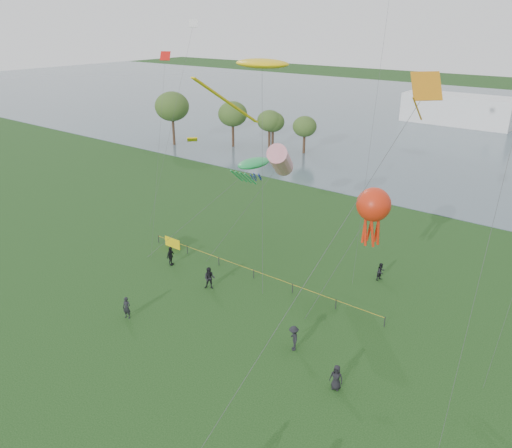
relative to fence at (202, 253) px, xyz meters
The scene contains 16 objects.
ground_plane 18.79m from the fence, 55.64° to the right, with size 400.00×400.00×0.00m, color black.
pavilion_left 79.54m from the fence, 91.01° to the left, with size 22.00×8.00×6.00m, color white.
trees 43.75m from the fence, 127.48° to the left, with size 26.30×13.73×9.19m.
fence is the anchor object (origin of this frame).
spectator_a 5.61m from the fence, 39.89° to the right, with size 0.92×0.72×1.90m, color black.
spectator_b 15.67m from the fence, 23.55° to the right, with size 1.17×0.67×1.82m, color black.
spectator_c 2.95m from the fence, 118.27° to the right, with size 1.04×0.43×1.77m, color black.
spectator_d 20.15m from the fence, 23.10° to the right, with size 0.81×0.53×1.65m, color black.
spectator_f 10.86m from the fence, 77.30° to the right, with size 0.63×0.41×1.72m, color black.
spectator_g 16.19m from the fence, 23.22° to the left, with size 0.76×0.59×1.57m, color black.
kite_stingray 17.76m from the fence, 23.07° to the left, with size 5.48×9.94×17.87m.
kite_windsock 11.23m from the fence, 49.76° to the left, with size 5.95×8.36×10.94m.
kite_creature 9.80m from the fence, 79.13° to the left, with size 6.65×11.22×8.40m.
kite_octopus 18.52m from the fence, ahead, with size 4.64×3.74×10.29m.
kite_delta 26.56m from the fence, 15.07° to the right, with size 4.88×17.13×18.31m.
small_kites 23.93m from the fence, 20.61° to the left, with size 36.12×16.35×11.15m.
Camera 1 is at (18.79, -14.43, 20.76)m, focal length 35.00 mm.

